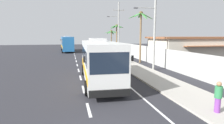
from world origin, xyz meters
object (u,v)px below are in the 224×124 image
Objects in this scene: utility_pole_mid at (154,27)px; palm_second at (141,26)px; pedestrian_midwalk at (122,57)px; utility_pole_far at (118,28)px; coach_bus_far_lane at (67,43)px; palm_nearest at (117,32)px; pedestrian_near_kerb at (218,96)px; motorcycle_beside_bus at (106,60)px; palm_third at (111,35)px; coach_bus_foreground at (99,59)px; roadside_building at (200,50)px.

palm_second is (0.77, 6.03, 0.47)m from utility_pole_mid.
utility_pole_far is (2.09, 10.32, 4.50)m from pedestrian_midwalk.
palm_nearest is at bearing -42.25° from coach_bus_far_lane.
palm_nearest is (2.64, 13.75, 3.75)m from pedestrian_midwalk.
pedestrian_near_kerb is at bearing -99.13° from palm_second.
motorcycle_beside_bus is 8.00m from utility_pole_mid.
coach_bus_far_lane is 24.53m from pedestrian_midwalk.
motorcycle_beside_bus is at bearing -104.78° from palm_third.
motorcycle_beside_bus is 1.23× the size of pedestrian_near_kerb.
coach_bus_foreground is 0.92× the size of coach_bus_far_lane.
pedestrian_near_kerb is 31.22m from palm_nearest.
pedestrian_near_kerb is 36.99m from palm_third.
roadside_building is at bearing 25.53° from coach_bus_foreground.
utility_pole_mid is 6.10m from palm_second.
utility_pole_mid is (4.63, -4.89, 4.33)m from motorcycle_beside_bus.
palm_nearest is at bearing 88.77° from utility_pole_mid.
pedestrian_near_kerb is at bearing -78.95° from coach_bus_far_lane.
utility_pole_far reaches higher than roadside_building.
palm_second is (0.36, -12.73, 0.71)m from palm_nearest.
roadside_building is at bearing -51.82° from utility_pole_far.
coach_bus_foreground is 6.65× the size of pedestrian_midwalk.
palm_nearest is at bearing -139.96° from pedestrian_midwalk.
palm_third reaches higher than coach_bus_foreground.
coach_bus_far_lane is at bearing 15.56° from pedestrian_near_kerb.
coach_bus_far_lane is 16.62m from utility_pole_far.
coach_bus_far_lane is 31.13m from roadside_building.
palm_third is (0.58, 24.63, -0.89)m from utility_pole_mid.
pedestrian_near_kerb is at bearing -125.35° from roadside_building.
utility_pole_mid reaches higher than coach_bus_far_lane.
palm_nearest is (2.55, 30.89, 3.75)m from pedestrian_near_kerb.
palm_second is (5.39, 1.15, 4.79)m from motorcycle_beside_bus.
utility_pole_far is 1.38× the size of palm_second.
utility_pole_far is at bearing 95.65° from palm_second.
palm_second is at bearing 159.66° from pedestrian_midwalk.
coach_bus_foreground is 10.17m from pedestrian_midwalk.
utility_pole_mid reaches higher than palm_third.
motorcycle_beside_bus is 7.31m from palm_second.
palm_third is (0.18, 5.87, -0.64)m from palm_nearest.
palm_second is at bearing -89.43° from palm_third.
pedestrian_midwalk is 0.30× the size of palm_third.
utility_pole_mid reaches higher than motorcycle_beside_bus.
palm_second reaches higher than roadside_building.
palm_second is (7.68, 10.00, 3.49)m from coach_bus_foreground.
roadside_building is (9.04, 3.65, -3.04)m from utility_pole_mid.
palm_second is 0.52× the size of roadside_building.
coach_bus_far_lane is 24.93m from palm_second.
roadside_building is (8.45, -20.98, -2.15)m from palm_third.
pedestrian_near_kerb is 27.90m from utility_pole_far.
roadside_building reaches higher than pedestrian_midwalk.
utility_pole_mid is (6.91, 3.97, 3.02)m from coach_bus_foreground.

